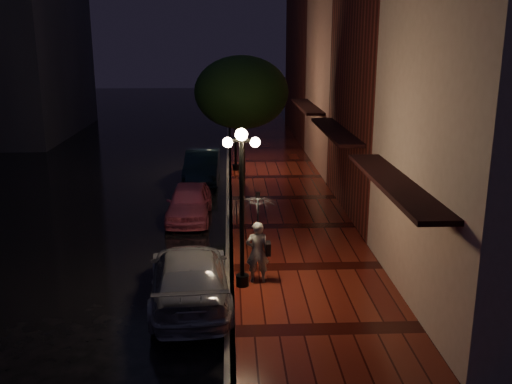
% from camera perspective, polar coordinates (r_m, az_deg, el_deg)
% --- Properties ---
extents(ground, '(120.00, 120.00, 0.00)m').
position_cam_1_polar(ground, '(20.44, -2.69, -3.89)').
color(ground, black).
rests_on(ground, ground).
extents(sidewalk, '(4.50, 60.00, 0.15)m').
position_cam_1_polar(sidewalk, '(20.53, 3.62, -3.59)').
color(sidewalk, '#48110C').
rests_on(sidewalk, ground).
extents(curb, '(0.25, 60.00, 0.15)m').
position_cam_1_polar(curb, '(20.41, -2.69, -3.69)').
color(curb, '#595451').
rests_on(curb, ground).
extents(storefront_mid, '(5.00, 8.00, 11.00)m').
position_cam_1_polar(storefront_mid, '(22.45, 15.68, 11.64)').
color(storefront_mid, '#511914').
rests_on(storefront_mid, ground).
extents(storefront_far, '(5.00, 8.00, 9.00)m').
position_cam_1_polar(storefront_far, '(30.21, 10.82, 10.80)').
color(storefront_far, '#8C5951').
rests_on(storefront_far, ground).
extents(storefront_extra, '(5.00, 12.00, 10.00)m').
position_cam_1_polar(storefront_extra, '(39.96, 7.52, 12.66)').
color(storefront_extra, '#511914').
rests_on(storefront_extra, ground).
extents(streetlamp_near, '(0.96, 0.36, 4.31)m').
position_cam_1_polar(streetlamp_near, '(14.89, -1.43, -0.70)').
color(streetlamp_near, black).
rests_on(streetlamp_near, sidewalk).
extents(streetlamp_far, '(0.96, 0.36, 4.31)m').
position_cam_1_polar(streetlamp_far, '(28.61, -2.07, 6.99)').
color(streetlamp_far, black).
rests_on(streetlamp_far, sidewalk).
extents(street_tree, '(4.16, 4.16, 5.80)m').
position_cam_1_polar(street_tree, '(25.43, -1.44, 9.70)').
color(street_tree, black).
rests_on(street_tree, sidewalk).
extents(pink_car, '(1.65, 3.97, 1.35)m').
position_cam_1_polar(pink_car, '(21.66, -6.69, -1.01)').
color(pink_car, '#C14F6C').
rests_on(pink_car, ground).
extents(navy_car, '(1.64, 4.52, 1.48)m').
position_cam_1_polar(navy_car, '(27.35, -5.40, 2.59)').
color(navy_car, black).
rests_on(navy_car, ground).
extents(silver_car, '(2.42, 5.12, 1.44)m').
position_cam_1_polar(silver_car, '(14.93, -6.66, -8.43)').
color(silver_car, '#939198').
rests_on(silver_car, ground).
extents(woman_with_umbrella, '(1.01, 1.03, 2.43)m').
position_cam_1_polar(woman_with_umbrella, '(15.40, 0.15, -3.46)').
color(woman_with_umbrella, white).
rests_on(woman_with_umbrella, sidewalk).
extents(parking_meter, '(0.14, 0.12, 1.41)m').
position_cam_1_polar(parking_meter, '(19.67, 0.20, -1.57)').
color(parking_meter, black).
rests_on(parking_meter, sidewalk).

